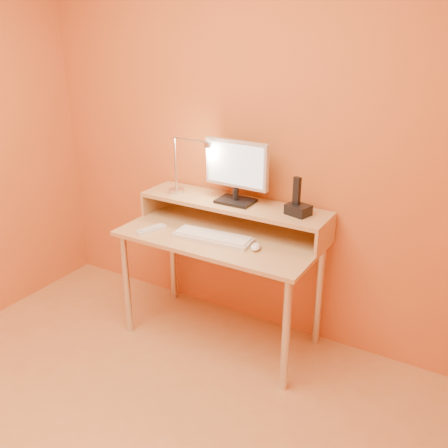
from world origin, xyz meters
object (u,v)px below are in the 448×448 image
Objects in this scene: phone_dock at (298,210)px; mouse at (256,247)px; keyboard at (213,238)px; lamp_base at (176,191)px; remote_control at (151,229)px; monitor_panel at (237,164)px.

mouse is (-0.15, -0.23, -0.17)m from phone_dock.
keyboard is (-0.43, -0.23, -0.18)m from phone_dock.
phone_dock is at bearing 38.13° from mouse.
lamp_base is 0.53× the size of remote_control.
remote_control is at bearing -88.26° from lamp_base.
lamp_base is 1.05× the size of mouse.
mouse is at bearing -107.66° from phone_dock.
lamp_base is at bearing -172.45° from monitor_panel.
remote_control is (-0.67, -0.08, -0.01)m from mouse.
remote_control is at bearing 168.26° from mouse.
lamp_base reaches higher than mouse.
keyboard is 0.40m from remote_control.
phone_dock is 0.52m from keyboard.
phone_dock is 0.28× the size of keyboard.
monitor_panel reaches higher than phone_dock.
monitor_panel is at bearing 56.65° from remote_control.
phone_dock is at bearing 2.09° from lamp_base.
remote_control is (0.01, -0.28, -0.16)m from lamp_base.
remote_control is (-0.39, -0.08, -0.00)m from keyboard.
phone_dock is 0.69× the size of remote_control.
phone_dock is 0.32m from mouse.
keyboard reaches higher than remote_control.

